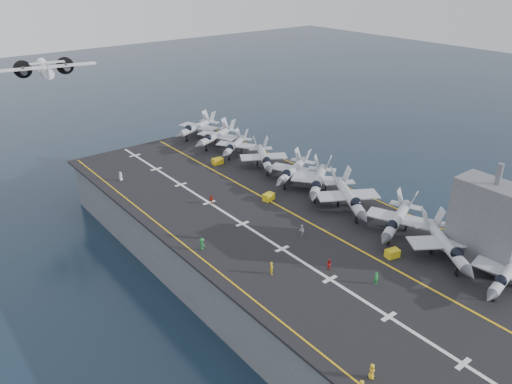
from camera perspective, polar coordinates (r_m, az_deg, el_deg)
ground at (r=91.25m, az=1.57°, el=-8.25°), size 500.00×500.00×0.00m
hull at (r=88.59m, az=1.61°, el=-5.56°), size 36.00×90.00×10.00m
flight_deck at (r=86.04m, az=1.65°, el=-2.58°), size 38.00×92.00×0.40m
foul_line at (r=87.68m, az=3.16°, el=-1.88°), size 0.35×90.00×0.02m
landing_centerline at (r=82.67m, az=-1.56°, el=-3.65°), size 0.50×90.00×0.02m
deck_edge_port at (r=77.52m, az=-8.12°, el=-6.04°), size 0.25×90.00×0.02m
deck_edge_stbd at (r=97.68m, az=10.03°, el=0.71°), size 0.25×90.00×0.02m
island_superstructure at (r=77.10m, az=25.21°, el=-2.23°), size 5.00×10.00×15.00m
fighter_jet_0 at (r=74.15m, az=26.78°, el=-8.27°), size 14.95×11.32×4.70m
fighter_jet_1 at (r=77.18m, az=20.91°, el=-5.50°), size 16.91×18.30×5.29m
fighter_jet_2 at (r=81.82m, az=15.84°, el=-2.96°), size 17.67×15.00×5.20m
fighter_jet_3 at (r=87.11m, az=10.62°, el=-0.45°), size 17.57×19.46×5.63m
fighter_jet_4 at (r=92.86m, az=7.16°, el=1.37°), size 18.41×17.52×5.33m
fighter_jet_5 at (r=97.37m, az=4.23°, el=2.55°), size 17.16×14.94×5.00m
fighter_jet_6 at (r=103.40m, az=0.94°, el=4.02°), size 15.77×17.50×5.06m
fighter_jet_7 at (r=111.21m, az=-2.45°, el=5.40°), size 15.52×14.27×4.48m
fighter_jet_8 at (r=116.69m, az=-4.59°, el=6.47°), size 17.23×14.49×5.09m
tow_cart_a at (r=76.36m, az=15.32°, el=-6.78°), size 2.25×1.72×1.21m
tow_cart_b at (r=90.37m, az=1.45°, el=-0.55°), size 2.35×1.79×1.26m
tow_cart_c at (r=106.63m, az=-4.42°, el=3.54°), size 2.27×1.54×1.32m
crew_0 at (r=56.40m, az=13.09°, el=-19.33°), size 1.19×1.35×1.88m
crew_1 at (r=69.83m, az=1.79°, el=-8.69°), size 1.28×1.41×1.96m
crew_2 at (r=71.68m, az=8.36°, el=-8.14°), size 0.75×1.04×1.64m
crew_3 at (r=75.65m, az=-6.17°, el=-5.93°), size 1.00×1.30×1.94m
crew_4 at (r=89.16m, az=-5.12°, el=-0.85°), size 1.19×0.92×1.77m
crew_5 at (r=101.67m, az=-15.20°, el=1.74°), size 1.23×0.94×1.85m
crew_6 at (r=69.77m, az=13.58°, el=-9.57°), size 1.26×0.99×1.85m
crew_7 at (r=79.17m, az=5.26°, el=-4.39°), size 1.26×1.35×1.87m
transport_plane at (r=127.52m, az=-22.86°, el=12.42°), size 25.17×19.43×5.36m
fighter_jet_9 at (r=123.53m, az=-6.82°, el=7.44°), size 17.23×14.49×5.09m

